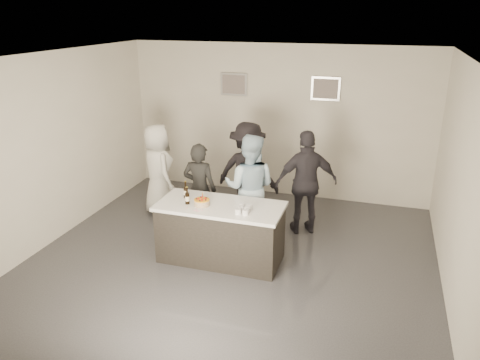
{
  "coord_description": "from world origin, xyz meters",
  "views": [
    {
      "loc": [
        2.0,
        -5.87,
        3.6
      ],
      "look_at": [
        0.0,
        0.5,
        1.15
      ],
      "focal_mm": 35.0,
      "sensor_mm": 36.0,
      "label": 1
    }
  ],
  "objects": [
    {
      "name": "wall_right",
      "position": [
        3.0,
        0.0,
        1.5
      ],
      "size": [
        0.04,
        6.0,
        3.0
      ],
      "primitive_type": "cube",
      "color": "silver",
      "rests_on": "ground"
    },
    {
      "name": "candles",
      "position": [
        -0.46,
        -0.24,
        0.9
      ],
      "size": [
        0.24,
        0.08,
        0.01
      ],
      "primitive_type": "cube",
      "color": "pink",
      "rests_on": "bar_counter"
    },
    {
      "name": "picture_right",
      "position": [
        0.9,
        2.97,
        2.2
      ],
      "size": [
        0.54,
        0.04,
        0.44
      ],
      "primitive_type": "cube",
      "color": "#B2B2B7",
      "rests_on": "wall_back"
    },
    {
      "name": "person_guest_right",
      "position": [
        0.88,
        1.38,
        0.89
      ],
      "size": [
        1.13,
        0.82,
        1.77
      ],
      "primitive_type": "imported",
      "rotation": [
        0.0,
        0.0,
        3.56
      ],
      "color": "#2D2B33",
      "rests_on": "ground"
    },
    {
      "name": "beer_bottle_a",
      "position": [
        -0.76,
        0.16,
        1.03
      ],
      "size": [
        0.07,
        0.07,
        0.26
      ],
      "primitive_type": "cylinder",
      "color": "black",
      "rests_on": "bar_counter"
    },
    {
      "name": "picture_left",
      "position": [
        -0.9,
        2.97,
        2.2
      ],
      "size": [
        0.54,
        0.04,
        0.44
      ],
      "primitive_type": "cube",
      "color": "#B2B2B7",
      "rests_on": "wall_back"
    },
    {
      "name": "cake",
      "position": [
        -0.41,
        -0.04,
        0.94
      ],
      "size": [
        0.23,
        0.23,
        0.08
      ],
      "primitive_type": "cylinder",
      "color": "#FFA71A",
      "rests_on": "bar_counter"
    },
    {
      "name": "tumbler_cluster",
      "position": [
        0.24,
        -0.07,
        0.94
      ],
      "size": [
        0.19,
        0.3,
        0.08
      ],
      "primitive_type": "cube",
      "color": "orange",
      "rests_on": "bar_counter"
    },
    {
      "name": "person_guest_left",
      "position": [
        -1.84,
        1.36,
        0.84
      ],
      "size": [
        0.97,
        0.95,
        1.69
      ],
      "primitive_type": "imported",
      "rotation": [
        0.0,
        0.0,
        2.42
      ],
      "color": "white",
      "rests_on": "ground"
    },
    {
      "name": "person_main_blue",
      "position": [
        0.04,
        0.91,
        0.88
      ],
      "size": [
        0.9,
        0.73,
        1.77
      ],
      "primitive_type": "imported",
      "rotation": [
        0.0,
        0.0,
        3.21
      ],
      "color": "silver",
      "rests_on": "ground"
    },
    {
      "name": "floor",
      "position": [
        0.0,
        0.0,
        0.0
      ],
      "size": [
        6.0,
        6.0,
        0.0
      ],
      "primitive_type": "plane",
      "color": "#3D3D42",
      "rests_on": "ground"
    },
    {
      "name": "beer_bottle_b",
      "position": [
        -0.64,
        -0.05,
        1.03
      ],
      "size": [
        0.07,
        0.07,
        0.26
      ],
      "primitive_type": "cylinder",
      "color": "black",
      "rests_on": "bar_counter"
    },
    {
      "name": "person_main_black",
      "position": [
        -0.8,
        0.81,
        0.79
      ],
      "size": [
        0.58,
        0.39,
        1.58
      ],
      "primitive_type": "imported",
      "rotation": [
        0.0,
        0.0,
        3.12
      ],
      "color": "black",
      "rests_on": "ground"
    },
    {
      "name": "person_guest_back",
      "position": [
        -0.21,
        1.62,
        0.89
      ],
      "size": [
        1.24,
        0.83,
        1.78
      ],
      "primitive_type": "imported",
      "rotation": [
        0.0,
        0.0,
        2.98
      ],
      "color": "black",
      "rests_on": "ground"
    },
    {
      "name": "bar_counter",
      "position": [
        -0.17,
        0.06,
        0.45
      ],
      "size": [
        1.86,
        0.86,
        0.9
      ],
      "primitive_type": "cube",
      "color": "white",
      "rests_on": "ground"
    },
    {
      "name": "ceiling",
      "position": [
        0.0,
        0.0,
        3.0
      ],
      "size": [
        6.0,
        6.0,
        0.0
      ],
      "primitive_type": "plane",
      "rotation": [
        3.14,
        0.0,
        0.0
      ],
      "color": "white"
    },
    {
      "name": "wall_back",
      "position": [
        0.0,
        3.0,
        1.5
      ],
      "size": [
        6.0,
        0.04,
        3.0
      ],
      "primitive_type": "cube",
      "color": "silver",
      "rests_on": "ground"
    },
    {
      "name": "wall_left",
      "position": [
        -3.0,
        0.0,
        1.5
      ],
      "size": [
        0.04,
        6.0,
        3.0
      ],
      "primitive_type": "cube",
      "color": "silver",
      "rests_on": "ground"
    },
    {
      "name": "wall_front",
      "position": [
        0.0,
        -3.0,
        1.5
      ],
      "size": [
        6.0,
        0.04,
        3.0
      ],
      "primitive_type": "cube",
      "color": "silver",
      "rests_on": "ground"
    }
  ]
}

